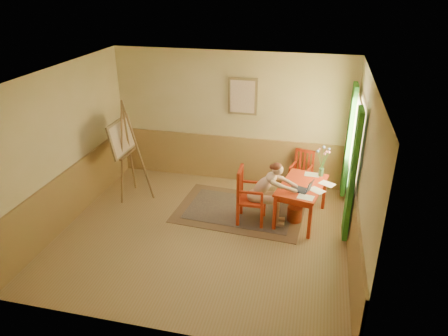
% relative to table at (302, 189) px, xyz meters
% --- Properties ---
extents(room, '(5.04, 4.54, 2.84)m').
position_rel_table_xyz_m(room, '(-1.62, -0.88, 0.77)').
color(room, tan).
rests_on(room, ground).
extents(wainscot, '(5.00, 4.50, 1.00)m').
position_rel_table_xyz_m(wainscot, '(-1.62, -0.08, -0.13)').
color(wainscot, tan).
rests_on(wainscot, room).
extents(window, '(0.12, 2.01, 2.20)m').
position_rel_table_xyz_m(window, '(0.80, 0.22, 0.71)').
color(window, white).
rests_on(window, room).
extents(wall_portrait, '(0.60, 0.05, 0.76)m').
position_rel_table_xyz_m(wall_portrait, '(-1.37, 1.33, 1.27)').
color(wall_portrait, olive).
rests_on(wall_portrait, room).
extents(rug, '(2.50, 1.75, 0.02)m').
position_rel_table_xyz_m(rug, '(-1.14, 0.03, -0.62)').
color(rug, '#8C7251').
rests_on(rug, room).
extents(table, '(0.95, 1.32, 0.72)m').
position_rel_table_xyz_m(table, '(0.00, 0.00, 0.00)').
color(table, red).
rests_on(table, room).
extents(chair_left, '(0.50, 0.48, 1.05)m').
position_rel_table_xyz_m(chair_left, '(-0.92, -0.29, -0.10)').
color(chair_left, red).
rests_on(chair_left, room).
extents(chair_back, '(0.50, 0.51, 0.92)m').
position_rel_table_xyz_m(chair_back, '(-0.06, 1.05, -0.17)').
color(chair_back, red).
rests_on(chair_back, room).
extents(figure, '(0.90, 0.39, 1.21)m').
position_rel_table_xyz_m(figure, '(-0.59, -0.27, 0.04)').
color(figure, beige).
rests_on(figure, room).
extents(laptop, '(0.43, 0.34, 0.23)m').
position_rel_table_xyz_m(laptop, '(0.02, -0.25, 0.14)').
color(laptop, '#1E2338').
rests_on(laptop, table).
extents(papers, '(0.67, 1.14, 0.00)m').
position_rel_table_xyz_m(papers, '(0.24, -0.02, 0.09)').
color(papers, white).
rests_on(papers, table).
extents(vase, '(0.27, 0.28, 0.57)m').
position_rel_table_xyz_m(vase, '(0.32, 0.45, 0.35)').
color(vase, '#3F724C').
rests_on(vase, table).
extents(wastebasket, '(0.28, 0.28, 0.29)m').
position_rel_table_xyz_m(wastebasket, '(-0.09, -0.09, -0.48)').
color(wastebasket, '#A74125').
rests_on(wastebasket, room).
extents(easel, '(0.67, 0.90, 2.03)m').
position_rel_table_xyz_m(easel, '(-3.48, 0.13, 0.57)').
color(easel, olive).
rests_on(easel, room).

